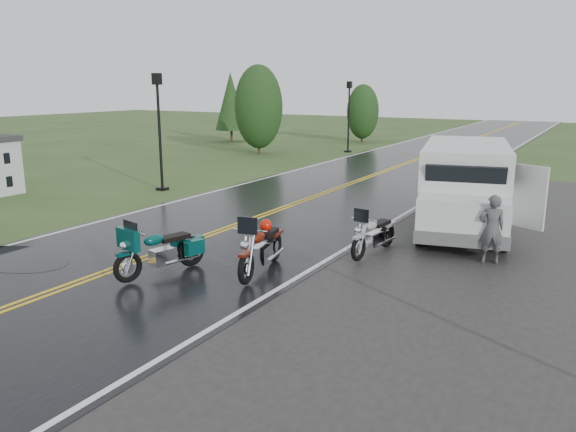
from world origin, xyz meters
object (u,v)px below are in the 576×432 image
object	(u,v)px
motorcycle_red	(246,255)
motorcycle_silver	(359,238)
lamp_post_far_left	(349,117)
van_white	(424,199)
person_at_van	(492,230)
lamp_post_near_left	(160,132)
motorcycle_teal	(127,255)

from	to	relation	value
motorcycle_red	motorcycle_silver	distance (m)	2.93
motorcycle_red	lamp_post_far_left	bearing A→B (deg)	97.58
van_white	person_at_van	size ratio (longest dim) A/B	3.93
motorcycle_red	van_white	world-z (taller)	van_white
motorcycle_red	motorcycle_silver	bearing A→B (deg)	50.64
motorcycle_red	lamp_post_near_left	bearing A→B (deg)	129.05
van_white	lamp_post_near_left	size ratio (longest dim) A/B	1.39
lamp_post_far_left	motorcycle_teal	bearing A→B (deg)	-76.32
van_white	person_at_van	world-z (taller)	van_white
person_at_van	van_white	bearing A→B (deg)	-40.55
motorcycle_teal	lamp_post_near_left	size ratio (longest dim) A/B	0.49
motorcycle_silver	lamp_post_far_left	world-z (taller)	lamp_post_far_left
motorcycle_red	motorcycle_teal	size ratio (longest dim) A/B	1.06
person_at_van	lamp_post_near_left	xyz separation A→B (m)	(-13.00, 3.25, 1.46)
lamp_post_near_left	lamp_post_far_left	xyz separation A→B (m)	(1.04, 15.39, -0.11)
motorcycle_silver	lamp_post_far_left	distance (m)	22.26
motorcycle_silver	lamp_post_near_left	xyz separation A→B (m)	(-10.37, 4.76, 1.66)
motorcycle_red	motorcycle_silver	world-z (taller)	motorcycle_red
motorcycle_red	lamp_post_far_left	size ratio (longest dim) A/B	0.54
motorcycle_teal	lamp_post_far_left	world-z (taller)	lamp_post_far_left
lamp_post_near_left	van_white	bearing A→B (deg)	-12.96
motorcycle_silver	lamp_post_far_left	size ratio (longest dim) A/B	0.48
motorcycle_teal	motorcycle_silver	bearing A→B (deg)	60.55
motorcycle_teal	van_white	world-z (taller)	van_white
lamp_post_far_left	van_white	bearing A→B (deg)	-60.51
van_white	lamp_post_far_left	bearing A→B (deg)	106.79
motorcycle_teal	motorcycle_silver	distance (m)	5.12
person_at_van	lamp_post_far_left	world-z (taller)	lamp_post_far_left
van_white	person_at_van	distance (m)	1.97
van_white	lamp_post_far_left	xyz separation A→B (m)	(-10.16, 17.97, 0.91)
motorcycle_silver	person_at_van	distance (m)	3.04
motorcycle_silver	lamp_post_near_left	bearing A→B (deg)	160.97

